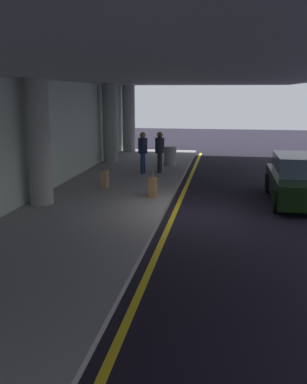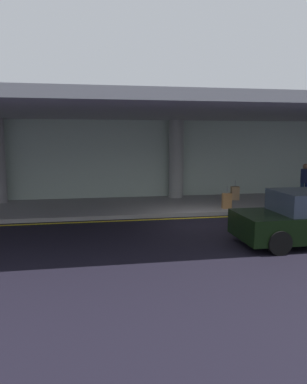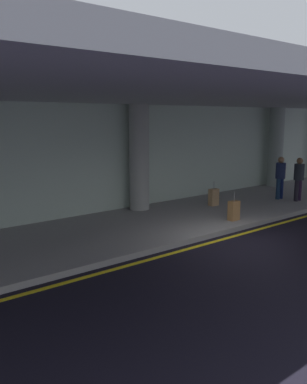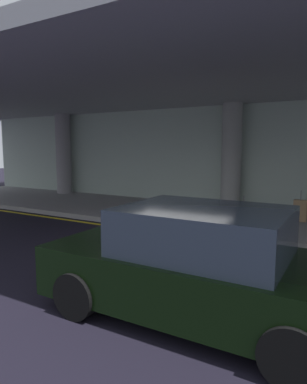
{
  "view_description": "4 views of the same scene",
  "coord_description": "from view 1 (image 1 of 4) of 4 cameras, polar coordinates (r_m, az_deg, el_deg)",
  "views": [
    {
      "loc": [
        -11.95,
        -0.64,
        3.4
      ],
      "look_at": [
        -0.4,
        1.27,
        0.72
      ],
      "focal_mm": 40.8,
      "sensor_mm": 36.0,
      "label": 1
    },
    {
      "loc": [
        -4.11,
        -12.3,
        2.97
      ],
      "look_at": [
        -1.59,
        1.91,
        0.85
      ],
      "focal_mm": 34.6,
      "sensor_mm": 36.0,
      "label": 2
    },
    {
      "loc": [
        -8.46,
        -6.53,
        3.35
      ],
      "look_at": [
        -1.77,
        1.75,
        1.39
      ],
      "focal_mm": 38.07,
      "sensor_mm": 36.0,
      "label": 3
    },
    {
      "loc": [
        3.72,
        -7.13,
        2.27
      ],
      "look_at": [
        -1.79,
        2.37,
        0.85
      ],
      "focal_mm": 32.27,
      "sensor_mm": 36.0,
      "label": 4
    }
  ],
  "objects": [
    {
      "name": "support_column_center",
      "position": [
        20.71,
        -5.7,
        8.9
      ],
      "size": [
        0.69,
        0.69,
        3.65
      ],
      "primitive_type": "cylinder",
      "color": "gray",
      "rests_on": "sidewalk"
    },
    {
      "name": "support_column_left_mid",
      "position": [
        13.18,
        -14.79,
        6.28
      ],
      "size": [
        0.69,
        0.69,
        3.65
      ],
      "primitive_type": "cylinder",
      "color": "gray",
      "rests_on": "sidewalk"
    },
    {
      "name": "support_column_right_mid",
      "position": [
        24.59,
        -3.26,
        9.56
      ],
      "size": [
        0.69,
        0.69,
        3.65
      ],
      "primitive_type": "cylinder",
      "color": "gray",
      "rests_on": "sidewalk"
    },
    {
      "name": "terminal_back_wall",
      "position": [
        13.45,
        -17.19,
        5.93
      ],
      "size": [
        26.0,
        0.3,
        3.8
      ],
      "primitive_type": "cube",
      "color": "#AABBAD",
      "rests_on": "ground"
    },
    {
      "name": "suitcase_upright_primary",
      "position": [
        15.29,
        -6.41,
        1.74
      ],
      "size": [
        0.36,
        0.22,
        0.9
      ],
      "rotation": [
        0.0,
        0.0,
        -0.01
      ],
      "color": "#9C7851",
      "rests_on": "sidewalk"
    },
    {
      "name": "ground_plane",
      "position": [
        12.44,
        6.11,
        -3.03
      ],
      "size": [
        60.0,
        60.0,
        0.0
      ],
      "primitive_type": "plane",
      "color": "black"
    },
    {
      "name": "sidewalk",
      "position": [
        12.96,
        -7.7,
        -2.08
      ],
      "size": [
        26.0,
        4.2,
        0.15
      ],
      "primitive_type": "cube",
      "color": "gray",
      "rests_on": "ground"
    },
    {
      "name": "traveler_with_luggage",
      "position": [
        17.96,
        0.82,
        5.59
      ],
      "size": [
        0.38,
        0.38,
        1.68
      ],
      "rotation": [
        0.0,
        0.0,
        2.67
      ],
      "color": "black",
      "rests_on": "sidewalk"
    },
    {
      "name": "suitcase_upright_secondary",
      "position": [
        13.8,
        -0.08,
        0.61
      ],
      "size": [
        0.36,
        0.22,
        0.9
      ],
      "rotation": [
        0.0,
        0.0,
        0.16
      ],
      "color": "#9B6B3D",
      "rests_on": "sidewalk"
    },
    {
      "name": "trash_bin_steel",
      "position": [
        19.96,
        2.21,
        4.76
      ],
      "size": [
        0.56,
        0.56,
        0.85
      ],
      "primitive_type": "cylinder",
      "color": "gray",
      "rests_on": "sidewalk"
    },
    {
      "name": "person_waiting_for_ride",
      "position": [
        17.84,
        -1.41,
        5.54
      ],
      "size": [
        0.38,
        0.38,
        1.68
      ],
      "rotation": [
        0.0,
        0.0,
        3.3
      ],
      "color": "#142B48",
      "rests_on": "sidewalk"
    },
    {
      "name": "car_black",
      "position": [
        14.42,
        18.73,
        1.48
      ],
      "size": [
        4.1,
        1.92,
        1.5
      ],
      "rotation": [
        0.0,
        0.0,
        -0.07
      ],
      "color": "black",
      "rests_on": "ground"
    },
    {
      "name": "ceiling_overhang",
      "position": [
        12.4,
        -5.97,
        15.38
      ],
      "size": [
        28.0,
        13.2,
        0.3
      ],
      "primitive_type": "cube",
      "color": "#9A9BA1",
      "rests_on": "support_column_far_left"
    },
    {
      "name": "lane_stripe_yellow",
      "position": [
        12.5,
        2.72,
        -2.87
      ],
      "size": [
        26.0,
        0.14,
        0.01
      ],
      "primitive_type": "cube",
      "color": "yellow",
      "rests_on": "ground"
    }
  ]
}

